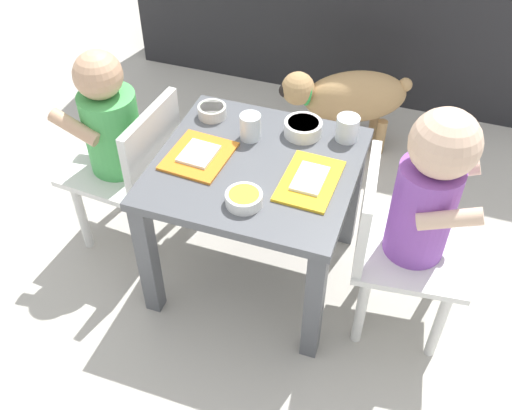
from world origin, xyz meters
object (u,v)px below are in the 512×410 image
at_px(seated_child_left, 116,133).
at_px(water_cup_left, 347,130).
at_px(dining_table, 256,187).
at_px(food_tray_right, 310,180).
at_px(seated_child_right, 421,202).
at_px(dog, 348,98).
at_px(water_cup_right, 250,128).
at_px(cereal_bowl_left_side, 212,111).
at_px(food_tray_left, 199,155).
at_px(veggie_bowl_near, 303,128).
at_px(veggie_bowl_far, 244,198).

xyz_separation_m(seated_child_left, water_cup_left, (0.62, 0.17, 0.04)).
distance_m(dining_table, food_tray_right, 0.17).
bearing_deg(seated_child_right, dog, 113.46).
bearing_deg(water_cup_right, cereal_bowl_left_side, 156.42).
bearing_deg(food_tray_left, dog, 70.04).
bearing_deg(veggie_bowl_near, water_cup_left, 9.25).
distance_m(seated_child_left, veggie_bowl_near, 0.52).
bearing_deg(seated_child_left, water_cup_left, 15.13).
relative_size(dining_table, water_cup_left, 7.55).
relative_size(dining_table, food_tray_left, 2.74).
xyz_separation_m(food_tray_right, water_cup_right, (-0.20, 0.12, 0.03)).
bearing_deg(veggie_bowl_near, cereal_bowl_left_side, -179.27).
distance_m(seated_child_left, water_cup_right, 0.38).
bearing_deg(food_tray_left, dining_table, 9.11).
distance_m(dog, water_cup_left, 0.56).
distance_m(dog, food_tray_right, 0.74).
relative_size(dining_table, water_cup_right, 7.16).
height_order(seated_child_right, water_cup_left, seated_child_right).
bearing_deg(water_cup_right, dog, 74.87).
distance_m(seated_child_left, seated_child_right, 0.84).
bearing_deg(cereal_bowl_left_side, seated_child_left, -148.23).
height_order(veggie_bowl_near, cereal_bowl_left_side, veggie_bowl_near).
relative_size(dog, water_cup_left, 6.60).
bearing_deg(veggie_bowl_far, cereal_bowl_left_side, 123.95).
bearing_deg(food_tray_right, water_cup_left, 77.39).
bearing_deg(seated_child_right, seated_child_left, 176.66).
relative_size(seated_child_right, water_cup_left, 10.16).
xyz_separation_m(food_tray_right, cereal_bowl_left_side, (-0.34, 0.18, 0.01)).
relative_size(seated_child_right, food_tray_right, 3.37).
bearing_deg(water_cup_left, food_tray_right, -102.61).
distance_m(veggie_bowl_far, cereal_bowl_left_side, 0.37).
bearing_deg(water_cup_left, dining_table, -137.23).
height_order(dining_table, veggie_bowl_near, veggie_bowl_near).
distance_m(seated_child_right, dog, 0.82).
bearing_deg(food_tray_left, veggie_bowl_near, 39.13).
relative_size(dining_table, dog, 1.14).
relative_size(food_tray_right, cereal_bowl_left_side, 2.58).
height_order(dog, cereal_bowl_left_side, cereal_bowl_left_side).
xyz_separation_m(seated_child_right, food_tray_left, (-0.57, 0.01, -0.02)).
bearing_deg(dining_table, food_tray_left, -170.89).
xyz_separation_m(dining_table, dog, (0.11, 0.69, -0.12)).
xyz_separation_m(seated_child_left, seated_child_right, (0.84, -0.05, 0.04)).
height_order(seated_child_left, veggie_bowl_far, seated_child_left).
xyz_separation_m(seated_child_right, cereal_bowl_left_side, (-0.61, 0.19, -0.00)).
bearing_deg(dog, seated_child_right, -66.54).
bearing_deg(veggie_bowl_near, seated_child_right, -29.82).
height_order(dining_table, veggie_bowl_far, veggie_bowl_far).
height_order(food_tray_right, veggie_bowl_far, veggie_bowl_far).
bearing_deg(food_tray_left, food_tray_right, 0.00).
bearing_deg(water_cup_left, veggie_bowl_near, -170.75).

